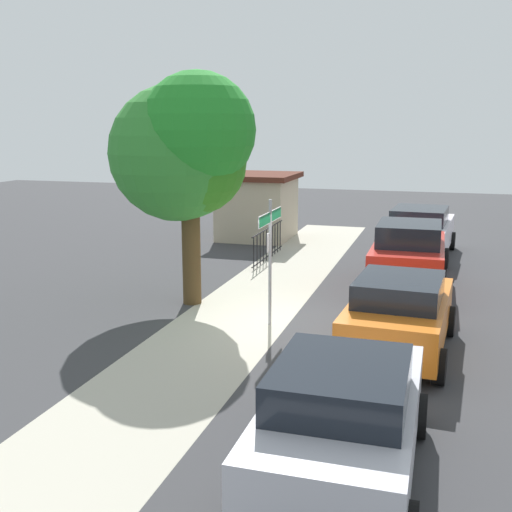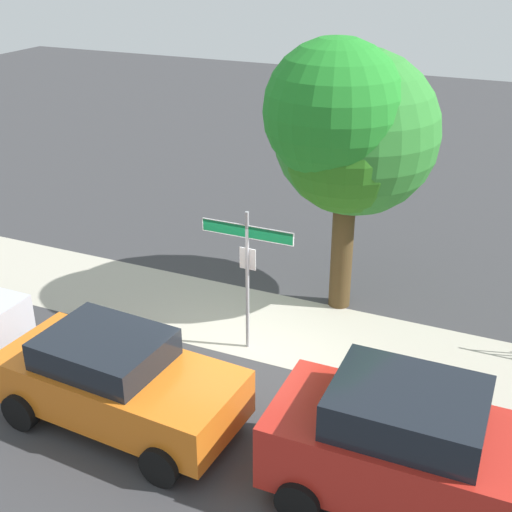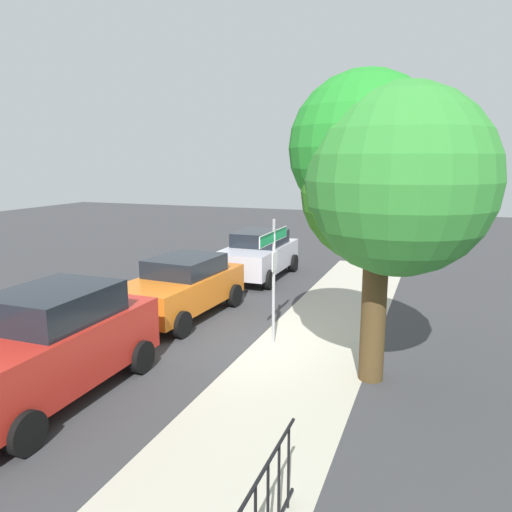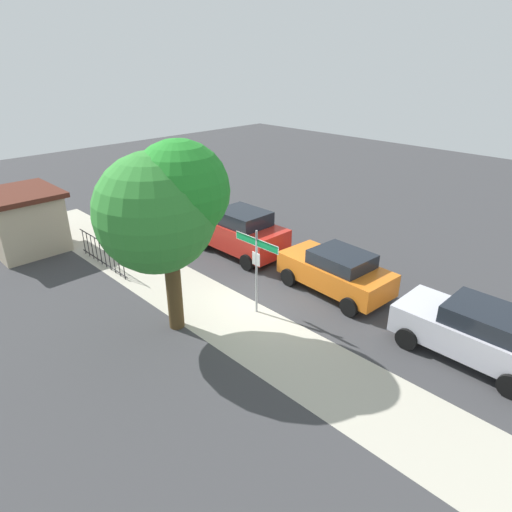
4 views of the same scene
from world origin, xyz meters
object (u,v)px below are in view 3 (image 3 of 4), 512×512
car_orange (182,286)px  car_red (49,345)px  shade_tree (384,175)px  car_silver (258,254)px  street_sign (274,257)px

car_orange → car_red: car_red is taller
car_red → shade_tree: bearing=117.5°
car_orange → car_red: size_ratio=0.97×
car_silver → car_red: (9.60, -0.25, 0.12)m
street_sign → car_red: bearing=-36.1°
shade_tree → car_silver: bearing=-144.4°
car_silver → car_orange: bearing=-4.1°
shade_tree → car_red: bearing=-62.2°
street_sign → car_silver: 6.42m
shade_tree → car_orange: size_ratio=1.38×
car_silver → street_sign: bearing=23.8°
shade_tree → car_orange: shade_tree is taller
street_sign → car_orange: size_ratio=0.69×
car_orange → car_red: 4.80m
street_sign → car_silver: bearing=-156.3°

